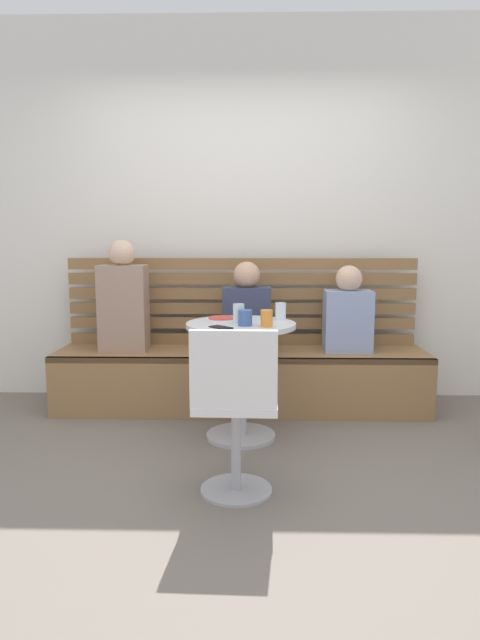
# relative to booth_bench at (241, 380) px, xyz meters

# --- Properties ---
(ground) EXTENTS (8.00, 8.00, 0.00)m
(ground) POSITION_rel_booth_bench_xyz_m (0.00, -1.20, -0.22)
(ground) COLOR #70665B
(back_wall) EXTENTS (5.20, 0.10, 2.90)m
(back_wall) POSITION_rel_booth_bench_xyz_m (0.00, 0.44, 1.23)
(back_wall) COLOR silver
(back_wall) RESTS_ON ground
(booth_bench) EXTENTS (2.70, 0.52, 0.44)m
(booth_bench) POSITION_rel_booth_bench_xyz_m (0.00, 0.00, 0.00)
(booth_bench) COLOR olive
(booth_bench) RESTS_ON ground
(booth_backrest) EXTENTS (2.65, 0.04, 0.67)m
(booth_backrest) POSITION_rel_booth_bench_xyz_m (0.00, 0.24, 0.56)
(booth_backrest) COLOR olive
(booth_backrest) RESTS_ON booth_bench
(cafe_table) EXTENTS (0.68, 0.68, 0.74)m
(cafe_table) POSITION_rel_booth_bench_xyz_m (0.01, -0.59, 0.30)
(cafe_table) COLOR #ADADB2
(cafe_table) RESTS_ON ground
(white_chair) EXTENTS (0.41, 0.41, 0.85)m
(white_chair) POSITION_rel_booth_bench_xyz_m (0.01, -1.40, 0.24)
(white_chair) COLOR #ADADB2
(white_chair) RESTS_ON ground
(person_adult) EXTENTS (0.34, 0.22, 0.81)m
(person_adult) POSITION_rel_booth_bench_xyz_m (-0.85, 0.00, 0.58)
(person_adult) COLOR #9E7F6B
(person_adult) RESTS_ON booth_bench
(person_child_left) EXTENTS (0.34, 0.22, 0.62)m
(person_child_left) POSITION_rel_booth_bench_xyz_m (0.78, 0.02, 0.49)
(person_child_left) COLOR #8C9EC6
(person_child_left) RESTS_ON booth_bench
(person_child_middle) EXTENTS (0.34, 0.22, 0.65)m
(person_child_middle) POSITION_rel_booth_bench_xyz_m (0.04, -0.04, 0.51)
(person_child_middle) COLOR #333851
(person_child_middle) RESTS_ON booth_bench
(cup_mug_blue) EXTENTS (0.08, 0.08, 0.09)m
(cup_mug_blue) POSITION_rel_booth_bench_xyz_m (0.04, -0.70, 0.57)
(cup_mug_blue) COLOR #3D5B9E
(cup_mug_blue) RESTS_ON cafe_table
(cup_glass_tall) EXTENTS (0.07, 0.07, 0.12)m
(cup_glass_tall) POSITION_rel_booth_bench_xyz_m (-0.00, -0.60, 0.58)
(cup_glass_tall) COLOR silver
(cup_glass_tall) RESTS_ON cafe_table
(cup_tumbler_orange) EXTENTS (0.07, 0.07, 0.10)m
(cup_tumbler_orange) POSITION_rel_booth_bench_xyz_m (0.17, -0.73, 0.57)
(cup_tumbler_orange) COLOR orange
(cup_tumbler_orange) RESTS_ON cafe_table
(cup_water_clear) EXTENTS (0.07, 0.07, 0.11)m
(cup_water_clear) POSITION_rel_booth_bench_xyz_m (0.26, -0.45, 0.57)
(cup_water_clear) COLOR white
(cup_water_clear) RESTS_ON cafe_table
(plate_small) EXTENTS (0.17, 0.17, 0.01)m
(plate_small) POSITION_rel_booth_bench_xyz_m (-0.11, -0.42, 0.52)
(plate_small) COLOR #DB4C42
(plate_small) RESTS_ON cafe_table
(phone_on_table) EXTENTS (0.15, 0.15, 0.01)m
(phone_on_table) POSITION_rel_booth_bench_xyz_m (-0.10, -0.79, 0.52)
(phone_on_table) COLOR black
(phone_on_table) RESTS_ON cafe_table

